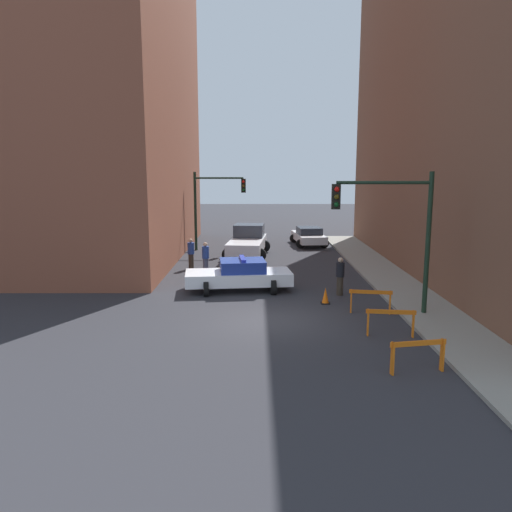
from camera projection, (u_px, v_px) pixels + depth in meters
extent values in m
plane|color=#2D2D33|center=(267.00, 321.00, 18.01)|extent=(120.00, 120.00, 0.00)
cube|color=gray|center=(439.00, 319.00, 17.98)|extent=(2.40, 44.00, 0.12)
cube|color=brown|center=(64.00, 70.00, 29.88)|extent=(14.00, 20.00, 22.43)
cylinder|color=black|center=(429.00, 244.00, 18.16)|extent=(0.18, 0.18, 5.20)
cylinder|color=black|center=(385.00, 183.00, 17.79)|extent=(3.40, 0.12, 0.12)
cube|color=black|center=(337.00, 197.00, 17.88)|extent=(0.30, 0.22, 0.90)
sphere|color=red|center=(338.00, 189.00, 17.69)|extent=(0.18, 0.18, 0.18)
sphere|color=#4C3D0C|center=(338.00, 197.00, 17.73)|extent=(0.18, 0.18, 0.18)
sphere|color=#0C4219|center=(338.00, 205.00, 17.78)|extent=(0.18, 0.18, 0.18)
cylinder|color=black|center=(197.00, 211.00, 33.10)|extent=(0.18, 0.18, 5.20)
cylinder|color=black|center=(220.00, 178.00, 32.71)|extent=(3.20, 0.12, 0.12)
cube|color=black|center=(245.00, 186.00, 32.80)|extent=(0.30, 0.22, 0.90)
sphere|color=red|center=(245.00, 182.00, 32.61)|extent=(0.18, 0.18, 0.18)
sphere|color=#4C3D0C|center=(245.00, 186.00, 32.65)|extent=(0.18, 0.18, 0.18)
sphere|color=#0C4219|center=(245.00, 190.00, 32.70)|extent=(0.18, 0.18, 0.18)
cube|color=white|center=(240.00, 277.00, 22.32)|extent=(4.87, 2.34, 0.55)
cube|color=navy|center=(244.00, 266.00, 22.24)|extent=(2.14, 1.83, 0.52)
cylinder|color=black|center=(207.00, 289.00, 21.38)|extent=(0.29, 0.68, 0.66)
cylinder|color=black|center=(207.00, 280.00, 23.05)|extent=(0.29, 0.68, 0.66)
cylinder|color=black|center=(274.00, 287.00, 21.68)|extent=(0.29, 0.68, 0.66)
cylinder|color=black|center=(269.00, 279.00, 23.35)|extent=(0.29, 0.68, 0.66)
cube|color=#2633BF|center=(244.00, 259.00, 22.19)|extent=(0.35, 1.40, 0.12)
cube|color=silver|center=(248.00, 245.00, 31.00)|extent=(2.51, 5.57, 0.70)
cube|color=#2D333D|center=(250.00, 230.00, 31.92)|extent=(2.00, 1.90, 0.80)
cylinder|color=black|center=(237.00, 246.00, 32.79)|extent=(0.82, 0.34, 0.80)
cylinder|color=black|center=(265.00, 246.00, 32.61)|extent=(0.82, 0.34, 0.80)
cylinder|color=black|center=(230.00, 254.00, 29.50)|extent=(0.82, 0.34, 0.80)
cylinder|color=black|center=(261.00, 255.00, 29.33)|extent=(0.82, 0.34, 0.80)
cube|color=silver|center=(310.00, 237.00, 35.63)|extent=(2.22, 4.46, 0.52)
cube|color=#232833|center=(310.00, 231.00, 35.37)|extent=(1.76, 1.96, 0.48)
cylinder|color=black|center=(295.00, 238.00, 36.90)|extent=(0.64, 0.28, 0.62)
cylinder|color=black|center=(317.00, 238.00, 37.06)|extent=(0.64, 0.28, 0.62)
cylinder|color=black|center=(302.00, 244.00, 34.29)|extent=(0.64, 0.28, 0.62)
cylinder|color=black|center=(325.00, 243.00, 34.45)|extent=(0.64, 0.28, 0.62)
cylinder|color=#474C66|center=(207.00, 266.00, 25.95)|extent=(0.29, 0.29, 0.82)
cylinder|color=navy|center=(207.00, 252.00, 25.82)|extent=(0.37, 0.37, 0.62)
sphere|color=tan|center=(206.00, 244.00, 25.75)|extent=(0.23, 0.23, 0.22)
cylinder|color=#382D23|center=(192.00, 261.00, 27.26)|extent=(0.35, 0.35, 0.82)
cylinder|color=navy|center=(192.00, 248.00, 27.14)|extent=(0.46, 0.46, 0.62)
sphere|color=tan|center=(192.00, 241.00, 27.07)|extent=(0.28, 0.28, 0.22)
cylinder|color=#382D23|center=(341.00, 286.00, 21.55)|extent=(0.33, 0.33, 0.82)
cylinder|color=black|center=(341.00, 270.00, 21.42)|extent=(0.43, 0.43, 0.62)
sphere|color=tan|center=(342.00, 260.00, 21.35)|extent=(0.26, 0.26, 0.22)
cube|color=orange|center=(420.00, 343.00, 13.26)|extent=(1.58, 0.34, 0.14)
cube|color=orange|center=(394.00, 359.00, 13.20)|extent=(0.08, 0.17, 0.90)
cube|color=orange|center=(444.00, 355.00, 13.45)|extent=(0.08, 0.17, 0.90)
cube|color=orange|center=(392.00, 312.00, 16.16)|extent=(1.60, 0.23, 0.14)
cube|color=orange|center=(369.00, 322.00, 16.30)|extent=(0.07, 0.16, 0.90)
cube|color=orange|center=(414.00, 324.00, 16.14)|extent=(0.07, 0.16, 0.90)
cube|color=orange|center=(372.00, 292.00, 18.76)|extent=(1.59, 0.29, 0.14)
cube|color=orange|center=(352.00, 301.00, 18.93)|extent=(0.07, 0.17, 0.90)
cube|color=orange|center=(391.00, 303.00, 18.71)|extent=(0.07, 0.17, 0.90)
cube|color=black|center=(326.00, 303.00, 20.28)|extent=(0.36, 0.36, 0.04)
cone|color=#F2600C|center=(327.00, 295.00, 20.22)|extent=(0.28, 0.28, 0.62)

